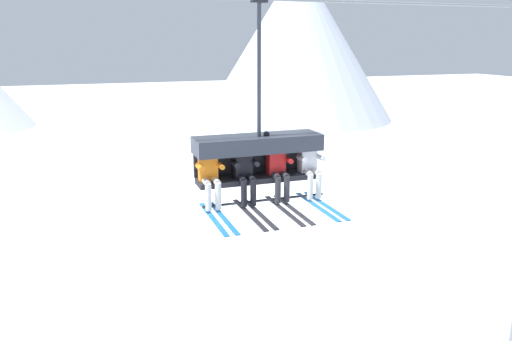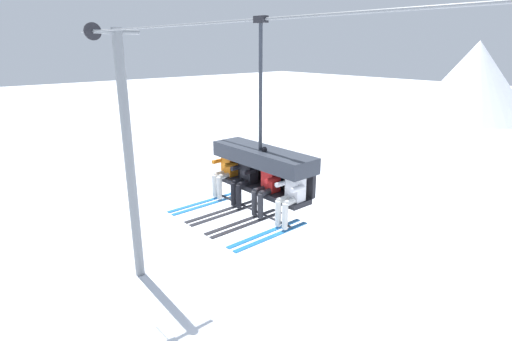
{
  "view_description": "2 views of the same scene",
  "coord_description": "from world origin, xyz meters",
  "views": [
    {
      "loc": [
        -2.13,
        -9.22,
        8.61
      ],
      "look_at": [
        0.79,
        -0.94,
        6.32
      ],
      "focal_mm": 35.0,
      "sensor_mm": 36.0,
      "label": 1
    },
    {
      "loc": [
        6.5,
        -5.8,
        8.85
      ],
      "look_at": [
        0.91,
        -0.92,
        6.53
      ],
      "focal_mm": 28.0,
      "sensor_mm": 36.0,
      "label": 2
    }
  ],
  "objects": [
    {
      "name": "lift_tower_near",
      "position": [
        -7.28,
        -0.02,
        4.96
      ],
      "size": [
        0.36,
        1.88,
        9.58
      ],
      "color": "slate",
      "rests_on": "ground_plane"
    },
    {
      "name": "skier_black",
      "position": [
        0.57,
        -0.95,
        6.34
      ],
      "size": [
        0.46,
        1.7,
        1.23
      ],
      "color": "black"
    },
    {
      "name": "skier_red",
      "position": [
        1.22,
        -0.94,
        6.36
      ],
      "size": [
        0.48,
        1.7,
        1.34
      ],
      "color": "red"
    },
    {
      "name": "skier_orange",
      "position": [
        -0.07,
        -0.95,
        6.34
      ],
      "size": [
        0.46,
        1.7,
        1.23
      ],
      "color": "orange"
    },
    {
      "name": "lift_cable",
      "position": [
        0.8,
        -0.8,
        9.3
      ],
      "size": [
        18.17,
        0.05,
        0.05
      ],
      "color": "slate"
    },
    {
      "name": "mountain_peak_west",
      "position": [
        -13.7,
        47.72,
        4.74
      ],
      "size": [
        14.1,
        14.1,
        9.49
      ],
      "color": "white",
      "rests_on": "ground_plane"
    },
    {
      "name": "skier_white",
      "position": [
        1.87,
        -0.95,
        6.34
      ],
      "size": [
        0.46,
        1.7,
        1.23
      ],
      "color": "silver"
    },
    {
      "name": "chairlift_chair",
      "position": [
        0.9,
        -0.73,
        6.66
      ],
      "size": [
        2.38,
        0.74,
        3.58
      ],
      "color": "#232328"
    }
  ]
}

